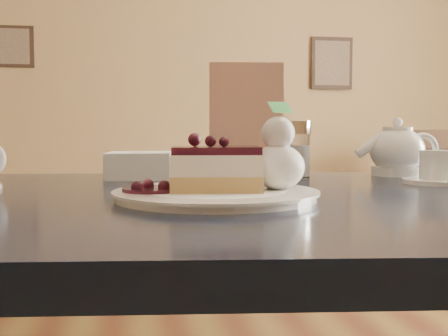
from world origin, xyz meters
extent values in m
cube|color=#9D7750|center=(0.00, 5.00, 1.50)|extent=(8.00, 0.02, 3.00)
cube|color=black|center=(-1.50, 4.97, 1.70)|extent=(0.50, 0.03, 0.40)
cube|color=black|center=(1.80, 4.97, 1.60)|extent=(0.45, 0.03, 0.55)
cube|color=black|center=(-0.20, 0.05, 0.78)|extent=(1.37, 1.00, 0.04)
cylinder|color=white|center=(-0.21, -0.01, 0.81)|extent=(0.29, 0.29, 0.01)
cube|color=tan|center=(-0.21, -0.01, 0.82)|extent=(0.14, 0.11, 0.02)
cube|color=#F6E6CD|center=(-0.21, -0.01, 0.85)|extent=(0.14, 0.10, 0.03)
cube|color=black|center=(-0.21, -0.01, 0.87)|extent=(0.13, 0.10, 0.01)
ellipsoid|color=white|center=(-0.12, -0.01, 0.85)|extent=(0.08, 0.08, 0.07)
cylinder|color=black|center=(-0.30, 0.00, 0.82)|extent=(0.09, 0.09, 0.01)
cylinder|color=white|center=(0.23, 0.16, 0.80)|extent=(0.13, 0.13, 0.01)
cylinder|color=white|center=(0.23, 0.16, 0.83)|extent=(0.07, 0.07, 0.05)
ellipsoid|color=white|center=(0.24, 0.34, 0.85)|extent=(0.12, 0.12, 0.10)
cylinder|color=white|center=(0.24, 0.34, 0.91)|extent=(0.06, 0.06, 0.01)
cylinder|color=white|center=(0.16, 0.34, 0.85)|extent=(0.06, 0.02, 0.05)
cube|color=beige|center=(-0.10, 0.33, 0.92)|extent=(0.15, 0.05, 0.23)
cylinder|color=white|center=(0.01, 0.33, 0.85)|extent=(0.06, 0.06, 0.09)
cylinder|color=silver|center=(0.01, 0.33, 0.90)|extent=(0.06, 0.06, 0.03)
cube|color=white|center=(-0.31, 0.36, 0.83)|extent=(0.14, 0.14, 0.05)
cylinder|color=#4F3B26|center=(2.13, 3.81, 0.34)|extent=(0.04, 0.04, 0.68)
camera|label=1|loc=(-0.33, -0.80, 0.90)|focal=45.00mm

